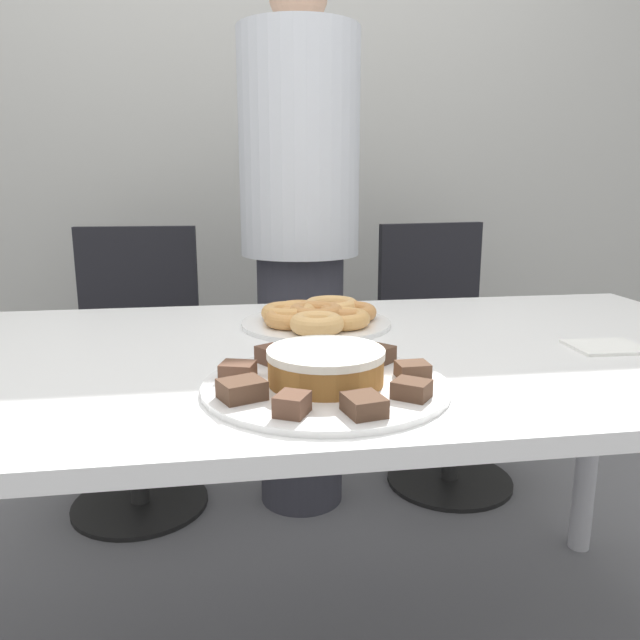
# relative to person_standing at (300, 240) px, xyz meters

# --- Properties ---
(wall_back) EXTENTS (8.00, 0.05, 2.60)m
(wall_back) POSITION_rel_person_standing_xyz_m (-0.11, 0.74, 0.43)
(wall_back) COLOR beige
(wall_back) RESTS_ON ground_plane
(table) EXTENTS (1.87, 0.89, 0.74)m
(table) POSITION_rel_person_standing_xyz_m (-0.11, -0.80, -0.20)
(table) COLOR white
(table) RESTS_ON ground_plane
(person_standing) EXTENTS (0.36, 0.36, 1.65)m
(person_standing) POSITION_rel_person_standing_xyz_m (0.00, 0.00, 0.00)
(person_standing) COLOR #383842
(person_standing) RESTS_ON ground_plane
(office_chair_left) EXTENTS (0.46, 0.46, 0.90)m
(office_chair_left) POSITION_rel_person_standing_xyz_m (-0.53, 0.09, -0.44)
(office_chair_left) COLOR black
(office_chair_left) RESTS_ON ground_plane
(office_chair_right) EXTENTS (0.50, 0.50, 0.90)m
(office_chair_right) POSITION_rel_person_standing_xyz_m (0.53, 0.09, -0.44)
(office_chair_right) COLOR black
(office_chair_right) RESTS_ON ground_plane
(plate_cake) EXTENTS (0.38, 0.38, 0.01)m
(plate_cake) POSITION_rel_person_standing_xyz_m (-0.09, -1.03, -0.12)
(plate_cake) COLOR white
(plate_cake) RESTS_ON table
(plate_donuts) EXTENTS (0.32, 0.32, 0.01)m
(plate_donuts) POSITION_rel_person_standing_xyz_m (-0.04, -0.62, -0.12)
(plate_donuts) COLOR white
(plate_donuts) RESTS_ON table
(frosted_cake) EXTENTS (0.18, 0.18, 0.05)m
(frosted_cake) POSITION_rel_person_standing_xyz_m (-0.09, -1.03, -0.09)
(frosted_cake) COLOR #9E662D
(frosted_cake) RESTS_ON plate_cake
(lamington_0) EXTENTS (0.07, 0.07, 0.03)m
(lamington_0) POSITION_rel_person_standing_xyz_m (-0.22, -1.08, -0.10)
(lamington_0) COLOR #513828
(lamington_0) RESTS_ON plate_cake
(lamington_1) EXTENTS (0.06, 0.06, 0.03)m
(lamington_1) POSITION_rel_person_standing_xyz_m (-0.15, -1.15, -0.10)
(lamington_1) COLOR brown
(lamington_1) RESTS_ON plate_cake
(lamington_2) EXTENTS (0.06, 0.06, 0.03)m
(lamington_2) POSITION_rel_person_standing_xyz_m (-0.06, -1.17, -0.10)
(lamington_2) COLOR #513828
(lamington_2) RESTS_ON plate_cake
(lamington_3) EXTENTS (0.06, 0.06, 0.03)m
(lamington_3) POSITION_rel_person_standing_xyz_m (0.02, -1.12, -0.10)
(lamington_3) COLOR #513828
(lamington_3) RESTS_ON plate_cake
(lamington_4) EXTENTS (0.05, 0.04, 0.02)m
(lamington_4) POSITION_rel_person_standing_xyz_m (0.05, -1.03, -0.10)
(lamington_4) COLOR #513828
(lamington_4) RESTS_ON plate_cake
(lamington_5) EXTENTS (0.07, 0.07, 0.03)m
(lamington_5) POSITION_rel_person_standing_xyz_m (0.01, -0.94, -0.10)
(lamington_5) COLOR #513828
(lamington_5) RESTS_ON plate_cake
(lamington_6) EXTENTS (0.05, 0.06, 0.02)m
(lamington_6) POSITION_rel_person_standing_xyz_m (-0.07, -0.89, -0.10)
(lamington_6) COLOR #513828
(lamington_6) RESTS_ON plate_cake
(lamington_7) EXTENTS (0.06, 0.06, 0.03)m
(lamington_7) POSITION_rel_person_standing_xyz_m (-0.16, -0.91, -0.10)
(lamington_7) COLOR brown
(lamington_7) RESTS_ON plate_cake
(lamington_8) EXTENTS (0.06, 0.06, 0.02)m
(lamington_8) POSITION_rel_person_standing_xyz_m (-0.22, -0.99, -0.10)
(lamington_8) COLOR brown
(lamington_8) RESTS_ON plate_cake
(donut_0) EXTENTS (0.12, 0.12, 0.04)m
(donut_0) POSITION_rel_person_standing_xyz_m (-0.04, -0.62, -0.10)
(donut_0) COLOR #C68447
(donut_0) RESTS_ON plate_donuts
(donut_1) EXTENTS (0.13, 0.13, 0.03)m
(donut_1) POSITION_rel_person_standing_xyz_m (0.00, -0.54, -0.10)
(donut_1) COLOR #E5AD66
(donut_1) RESTS_ON plate_donuts
(donut_2) EXTENTS (0.10, 0.10, 0.03)m
(donut_2) POSITION_rel_person_standing_xyz_m (-0.07, -0.55, -0.10)
(donut_2) COLOR #D18E4C
(donut_2) RESTS_ON plate_donuts
(donut_3) EXTENTS (0.12, 0.12, 0.03)m
(donut_3) POSITION_rel_person_standing_xyz_m (-0.10, -0.60, -0.10)
(donut_3) COLOR tan
(donut_3) RESTS_ON plate_donuts
(donut_4) EXTENTS (0.11, 0.11, 0.03)m
(donut_4) POSITION_rel_person_standing_xyz_m (-0.10, -0.65, -0.10)
(donut_4) COLOR #D18E4C
(donut_4) RESTS_ON plate_donuts
(donut_5) EXTENTS (0.11, 0.11, 0.04)m
(donut_5) POSITION_rel_person_standing_xyz_m (-0.06, -0.72, -0.10)
(donut_5) COLOR #E5AD66
(donut_5) RESTS_ON plate_donuts
(donut_6) EXTENTS (0.12, 0.12, 0.03)m
(donut_6) POSITION_rel_person_standing_xyz_m (0.00, -0.67, -0.10)
(donut_6) COLOR tan
(donut_6) RESTS_ON plate_donuts
(donut_7) EXTENTS (0.13, 0.13, 0.03)m
(donut_7) POSITION_rel_person_standing_xyz_m (0.03, -0.61, -0.10)
(donut_7) COLOR #C68447
(donut_7) RESTS_ON plate_donuts
(napkin) EXTENTS (0.14, 0.11, 0.01)m
(napkin) POSITION_rel_person_standing_xyz_m (0.47, -0.88, -0.12)
(napkin) COLOR white
(napkin) RESTS_ON table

